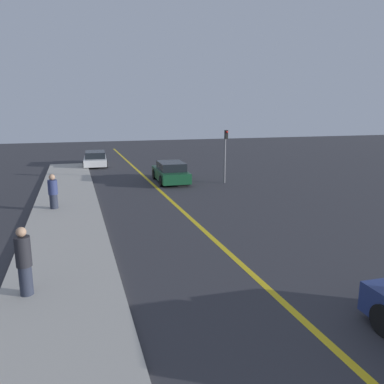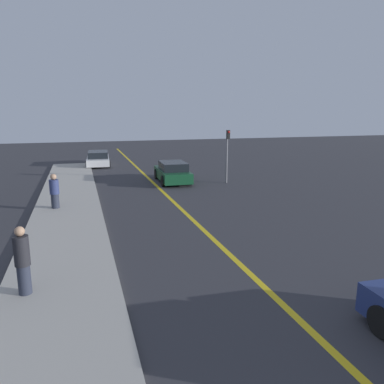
{
  "view_description": "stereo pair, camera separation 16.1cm",
  "coord_description": "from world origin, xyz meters",
  "px_view_note": "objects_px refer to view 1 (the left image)",
  "views": [
    {
      "loc": [
        -4.64,
        1.01,
        4.59
      ],
      "look_at": [
        -0.56,
        14.0,
        1.63
      ],
      "focal_mm": 35.0,
      "sensor_mm": 36.0,
      "label": 1
    },
    {
      "loc": [
        -4.49,
        0.97,
        4.59
      ],
      "look_at": [
        -0.56,
        14.0,
        1.63
      ],
      "focal_mm": 35.0,
      "sensor_mm": 36.0,
      "label": 2
    }
  ],
  "objects_px": {
    "pedestrian_near_curb": "(24,261)",
    "traffic_light": "(225,150)",
    "pedestrian_mid_group": "(53,192)",
    "car_far_distant": "(95,159)",
    "car_ahead_center": "(171,172)"
  },
  "relations": [
    {
      "from": "pedestrian_near_curb",
      "to": "traffic_light",
      "type": "relative_size",
      "value": 0.51
    },
    {
      "from": "pedestrian_mid_group",
      "to": "car_far_distant",
      "type": "bearing_deg",
      "value": 79.47
    },
    {
      "from": "car_ahead_center",
      "to": "pedestrian_mid_group",
      "type": "bearing_deg",
      "value": -140.1
    },
    {
      "from": "pedestrian_near_curb",
      "to": "traffic_light",
      "type": "bearing_deg",
      "value": 50.39
    },
    {
      "from": "car_ahead_center",
      "to": "traffic_light",
      "type": "height_order",
      "value": "traffic_light"
    },
    {
      "from": "car_ahead_center",
      "to": "traffic_light",
      "type": "bearing_deg",
      "value": -20.13
    },
    {
      "from": "car_far_distant",
      "to": "pedestrian_mid_group",
      "type": "bearing_deg",
      "value": -97.22
    },
    {
      "from": "pedestrian_mid_group",
      "to": "car_ahead_center",
      "type": "bearing_deg",
      "value": 37.5
    },
    {
      "from": "car_ahead_center",
      "to": "pedestrian_near_curb",
      "type": "relative_size",
      "value": 2.49
    },
    {
      "from": "car_ahead_center",
      "to": "pedestrian_near_curb",
      "type": "bearing_deg",
      "value": -114.91
    },
    {
      "from": "pedestrian_near_curb",
      "to": "traffic_light",
      "type": "xyz_separation_m",
      "value": [
        10.54,
        12.73,
        1.14
      ]
    },
    {
      "from": "car_ahead_center",
      "to": "pedestrian_mid_group",
      "type": "xyz_separation_m",
      "value": [
        -6.99,
        -5.37,
        0.26
      ]
    },
    {
      "from": "car_ahead_center",
      "to": "car_far_distant",
      "type": "xyz_separation_m",
      "value": [
        -4.27,
        9.3,
        -0.06
      ]
    },
    {
      "from": "car_ahead_center",
      "to": "car_far_distant",
      "type": "height_order",
      "value": "car_ahead_center"
    },
    {
      "from": "car_far_distant",
      "to": "traffic_light",
      "type": "distance_m",
      "value": 13.14
    }
  ]
}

